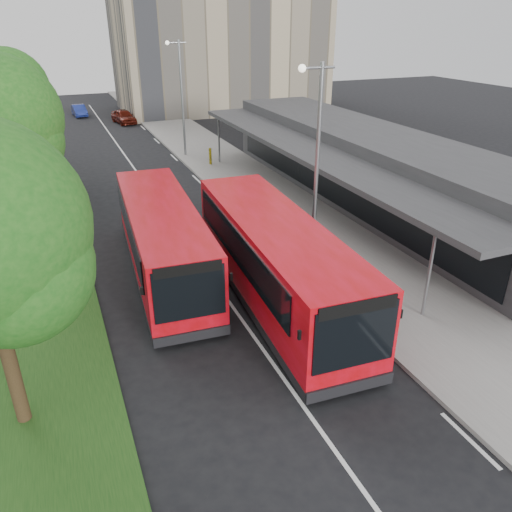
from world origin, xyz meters
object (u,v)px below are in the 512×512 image
(lamp_post_far, at_px, (181,92))
(litter_bin, at_px, (268,201))
(car_far, at_px, (79,111))
(tree_far, at_px, (9,95))
(lamp_post_near, at_px, (315,157))
(bus_main, at_px, (276,262))
(car_near, at_px, (124,116))
(bollard, at_px, (210,156))
(bus_second, at_px, (163,240))

(lamp_post_far, bearing_deg, litter_bin, -85.39)
(lamp_post_far, xyz_separation_m, car_far, (-5.78, 20.76, -4.14))
(tree_far, xyz_separation_m, litter_bin, (12.20, -12.28, -4.58))
(lamp_post_near, xyz_separation_m, bus_main, (-2.51, -1.97, -3.08))
(car_near, bearing_deg, bollard, -90.56)
(bus_main, height_order, bollard, bus_main)
(lamp_post_near, distance_m, bus_second, 6.81)
(car_near, bearing_deg, bus_second, -106.47)
(tree_far, height_order, bollard, tree_far)
(bollard, bearing_deg, tree_far, 168.88)
(tree_far, relative_size, litter_bin, 9.09)
(lamp_post_far, bearing_deg, bus_main, -96.52)
(lamp_post_far, distance_m, bollard, 5.30)
(bus_main, bearing_deg, bus_second, 134.65)
(lamp_post_far, relative_size, bus_second, 0.75)
(litter_bin, relative_size, car_far, 0.25)
(bus_second, bearing_deg, lamp_post_near, -12.56)
(lamp_post_near, bearing_deg, lamp_post_far, 90.00)
(litter_bin, height_order, bollard, bollard)
(litter_bin, bearing_deg, car_far, 101.39)
(lamp_post_far, distance_m, bus_main, 22.33)
(lamp_post_far, xyz_separation_m, bus_second, (-5.77, -18.29, -3.18))
(bus_second, distance_m, bollard, 16.44)
(lamp_post_far, height_order, bus_main, lamp_post_far)
(car_far, bearing_deg, litter_bin, -82.65)
(bus_main, bearing_deg, bollard, 82.51)
(bus_main, height_order, litter_bin, bus_main)
(tree_far, relative_size, bus_second, 0.75)
(litter_bin, relative_size, bollard, 0.77)
(bus_main, relative_size, car_near, 2.91)
(bus_second, height_order, car_far, bus_second)
(bus_second, distance_m, litter_bin, 8.55)
(tree_far, relative_size, bollard, 7.04)
(lamp_post_far, relative_size, car_near, 2.03)
(bus_second, relative_size, litter_bin, 12.15)
(lamp_post_near, relative_size, car_near, 2.03)
(bus_main, bearing_deg, litter_bin, 70.91)
(tree_far, relative_size, lamp_post_far, 1.00)
(bus_main, xyz_separation_m, bus_second, (-3.26, 3.68, -0.11))
(litter_bin, height_order, car_far, car_far)
(car_near, bearing_deg, litter_bin, -93.75)
(litter_bin, bearing_deg, bus_second, -143.48)
(lamp_post_far, distance_m, litter_bin, 13.90)
(lamp_post_near, xyz_separation_m, bollard, (1.00, 16.67, -4.00))
(lamp_post_far, xyz_separation_m, bollard, (1.00, -3.33, -4.00))
(bus_second, relative_size, car_far, 3.06)
(tree_far, height_order, car_far, tree_far)
(bus_second, height_order, car_near, bus_second)
(litter_bin, bearing_deg, lamp_post_near, -98.96)
(bus_second, xyz_separation_m, car_near, (3.69, 33.20, -0.86))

